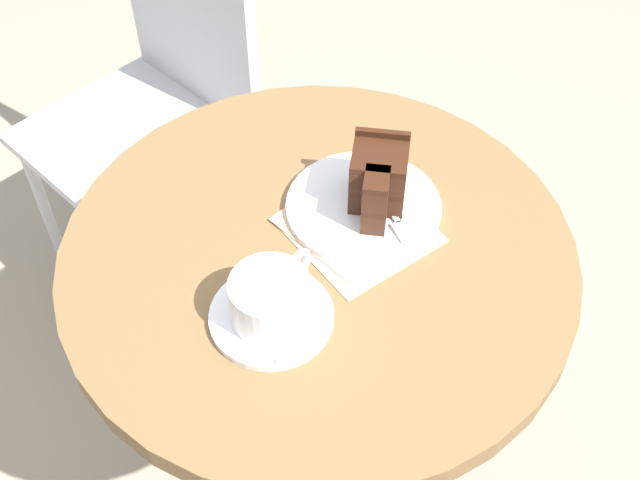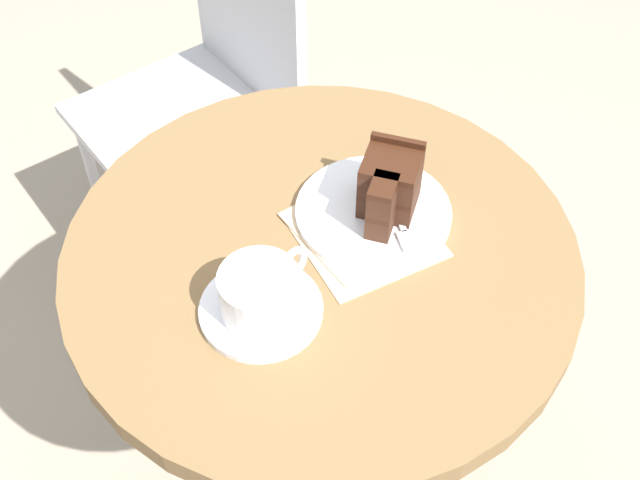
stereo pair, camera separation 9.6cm
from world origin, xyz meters
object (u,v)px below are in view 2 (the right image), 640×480
object	(u,v)px
cake_plate	(373,213)
cafe_chair	(214,73)
fork	(400,222)
cake_slice	(389,186)
coffee_cup	(261,291)
teaspoon	(277,333)
napkin	(362,230)
saucer	(261,310)

from	to	relation	value
cake_plate	cafe_chair	distance (m)	0.70
fork	cake_slice	bearing A→B (deg)	-165.41
cafe_chair	coffee_cup	bearing A→B (deg)	-26.15
teaspoon	cake_plate	xyz separation A→B (m)	(0.22, 0.04, -0.01)
napkin	cafe_chair	size ratio (longest dim) A/B	0.24
cake_plate	saucer	bearing A→B (deg)	179.22
cake_plate	fork	xyz separation A→B (m)	(0.00, -0.04, 0.01)
saucer	cafe_chair	size ratio (longest dim) A/B	0.16
cafe_chair	fork	bearing A→B (deg)	-10.38
saucer	cafe_chair	bearing A→B (deg)	51.87
teaspoon	cafe_chair	size ratio (longest dim) A/B	0.12
saucer	coffee_cup	world-z (taller)	coffee_cup
cake_slice	saucer	bearing A→B (deg)	176.17
teaspoon	cake_plate	bearing A→B (deg)	178.75
coffee_cup	cake_slice	size ratio (longest dim) A/B	1.12
saucer	teaspoon	xyz separation A→B (m)	(-0.02, -0.04, 0.01)
cake_plate	fork	world-z (taller)	fork
coffee_cup	napkin	world-z (taller)	coffee_cup
cafe_chair	cake_plate	bearing A→B (deg)	-11.93
cake_slice	coffee_cup	bearing A→B (deg)	176.56
cake_slice	fork	distance (m)	0.05
coffee_cup	fork	world-z (taller)	coffee_cup
coffee_cup	fork	xyz separation A→B (m)	(0.21, -0.04, -0.03)
coffee_cup	cake_plate	distance (m)	0.21
coffee_cup	cake_slice	bearing A→B (deg)	-3.44
teaspoon	cake_slice	world-z (taller)	cake_slice
cake_plate	fork	distance (m)	0.04
cake_plate	cake_slice	distance (m)	0.05
fork	cafe_chair	bearing A→B (deg)	-167.69
coffee_cup	cafe_chair	size ratio (longest dim) A/B	0.14
cake_slice	napkin	distance (m)	0.07
napkin	saucer	bearing A→B (deg)	177.14
saucer	napkin	size ratio (longest dim) A/B	0.68
fork	cake_plate	bearing A→B (deg)	-141.41
cake_slice	fork	xyz separation A→B (m)	(-0.01, -0.03, -0.04)
cake_slice	cafe_chair	size ratio (longest dim) A/B	0.13
teaspoon	cake_slice	xyz separation A→B (m)	(0.23, 0.03, 0.04)
teaspoon	fork	bearing A→B (deg)	168.41
coffee_cup	cake_plate	bearing A→B (deg)	-0.35
cake_slice	napkin	world-z (taller)	cake_slice
saucer	napkin	xyz separation A→B (m)	(0.18, -0.01, -0.00)
cake_slice	napkin	xyz separation A→B (m)	(-0.04, 0.01, -0.05)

